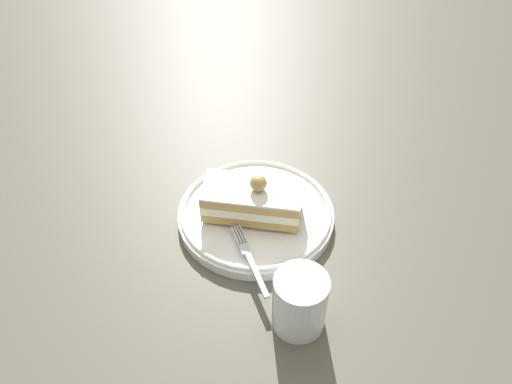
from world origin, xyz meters
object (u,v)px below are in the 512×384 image
at_px(dessert_plate, 256,214).
at_px(cake_slice, 252,200).
at_px(drink_glass_near, 299,304).
at_px(fork, 249,258).

distance_m(dessert_plate, cake_slice, 0.03).
xyz_separation_m(cake_slice, drink_glass_near, (-0.11, 0.11, -0.01)).
bearing_deg(dessert_plate, cake_slice, 76.37).
bearing_deg(drink_glass_near, cake_slice, -43.16).
xyz_separation_m(fork, drink_glass_near, (-0.08, 0.04, 0.01)).
distance_m(dessert_plate, fork, 0.08).
xyz_separation_m(dessert_plate, drink_glass_near, (-0.11, 0.11, 0.02)).
bearing_deg(dessert_plate, drink_glass_near, 134.76).
xyz_separation_m(dessert_plate, cake_slice, (0.00, 0.01, 0.03)).
bearing_deg(fork, drink_glass_near, 155.19).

